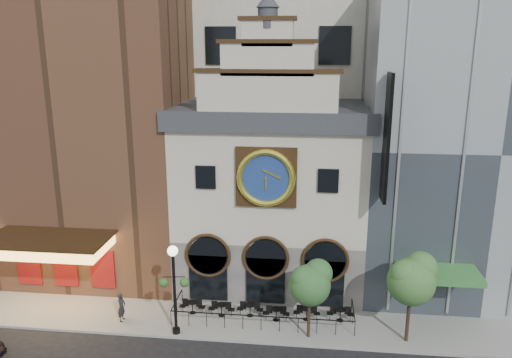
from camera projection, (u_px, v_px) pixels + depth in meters
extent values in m
plane|color=black|center=(259.00, 344.00, 27.58)|extent=(120.00, 120.00, 0.00)
cube|color=gray|center=(263.00, 319.00, 29.96)|extent=(44.00, 5.00, 0.15)
cube|color=#605E5B|center=(271.00, 251.00, 34.70)|extent=(12.00, 8.00, 4.00)
cube|color=#B9B2A2|center=(272.00, 175.00, 33.28)|extent=(12.00, 8.00, 7.00)
cube|color=#2D3035|center=(272.00, 113.00, 32.21)|extent=(12.60, 8.60, 1.20)
cube|color=black|center=(266.00, 177.00, 29.13)|extent=(3.60, 0.25, 3.60)
cylinder|color=navy|center=(266.00, 178.00, 28.99)|extent=(3.10, 0.12, 3.10)
torus|color=gold|center=(266.00, 178.00, 28.92)|extent=(3.46, 0.36, 3.46)
cylinder|color=#2D3035|center=(268.00, 18.00, 27.28)|extent=(1.10, 1.10, 1.10)
cone|color=#2D3035|center=(268.00, 0.00, 27.04)|extent=(1.30, 1.30, 0.80)
cube|color=brown|center=(92.00, 94.00, 35.29)|extent=(14.00, 12.00, 25.00)
cube|color=#FFBF59|center=(49.00, 245.00, 30.05)|extent=(7.00, 3.40, 0.70)
cube|color=black|center=(48.00, 238.00, 29.93)|extent=(7.40, 3.80, 0.15)
cube|color=maroon|center=(66.00, 267.00, 32.20)|extent=(5.60, 0.15, 2.60)
cube|color=gray|center=(469.00, 136.00, 33.16)|extent=(14.00, 12.00, 20.00)
cube|color=#3C843D|center=(439.00, 274.00, 28.31)|extent=(4.50, 2.40, 0.35)
cube|color=black|center=(387.00, 139.00, 26.87)|extent=(0.18, 1.60, 7.00)
cylinder|color=black|center=(192.00, 302.00, 30.34)|extent=(0.68, 0.68, 0.03)
cylinder|color=black|center=(192.00, 308.00, 30.44)|extent=(0.06, 0.06, 0.72)
cylinder|color=black|center=(221.00, 305.00, 30.05)|extent=(0.68, 0.68, 0.03)
cylinder|color=black|center=(222.00, 310.00, 30.15)|extent=(0.06, 0.06, 0.72)
cylinder|color=black|center=(250.00, 305.00, 30.02)|extent=(0.68, 0.68, 0.03)
cylinder|color=black|center=(250.00, 310.00, 30.12)|extent=(0.06, 0.06, 0.72)
cylinder|color=black|center=(276.00, 309.00, 29.54)|extent=(0.68, 0.68, 0.03)
cylinder|color=black|center=(276.00, 315.00, 29.64)|extent=(0.06, 0.06, 0.72)
cylinder|color=black|center=(307.00, 309.00, 29.60)|extent=(0.68, 0.68, 0.03)
cylinder|color=black|center=(307.00, 314.00, 29.69)|extent=(0.06, 0.06, 0.72)
cylinder|color=black|center=(340.00, 310.00, 29.49)|extent=(0.68, 0.68, 0.03)
cylinder|color=black|center=(340.00, 315.00, 29.59)|extent=(0.06, 0.06, 0.72)
imported|color=black|center=(122.00, 307.00, 29.48)|extent=(0.45, 0.67, 1.80)
cylinder|color=black|center=(175.00, 294.00, 27.81)|extent=(0.17, 0.17, 4.84)
cylinder|color=black|center=(176.00, 331.00, 28.40)|extent=(0.43, 0.43, 0.29)
sphere|color=white|center=(173.00, 251.00, 27.13)|extent=(0.58, 0.58, 0.58)
sphere|color=#365A24|center=(164.00, 283.00, 27.61)|extent=(0.54, 0.54, 0.54)
sphere|color=#365A24|center=(185.00, 282.00, 27.62)|extent=(0.54, 0.54, 0.54)
cylinder|color=#382619|center=(309.00, 317.00, 27.77)|extent=(0.18, 0.18, 2.47)
sphere|color=#285B24|center=(310.00, 285.00, 27.27)|extent=(2.29, 2.29, 2.29)
sphere|color=#285B24|center=(318.00, 273.00, 27.31)|extent=(1.59, 1.59, 1.59)
sphere|color=#285B24|center=(303.00, 279.00, 27.02)|extent=(1.41, 1.41, 1.41)
cylinder|color=#382619|center=(408.00, 318.00, 27.34)|extent=(0.20, 0.20, 2.79)
sphere|color=#366929|center=(411.00, 282.00, 26.77)|extent=(2.59, 2.59, 2.59)
sphere|color=#366929|center=(421.00, 268.00, 26.83)|extent=(1.79, 1.79, 1.79)
sphere|color=#366929|center=(405.00, 274.00, 26.50)|extent=(1.59, 1.59, 1.59)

